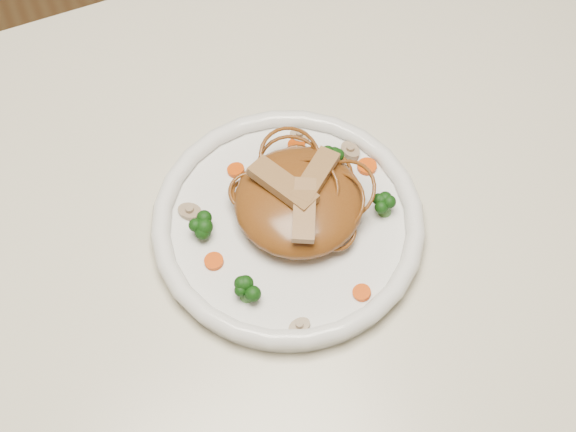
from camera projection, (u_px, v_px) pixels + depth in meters
name	position (u px, v px, depth m)	size (l,w,h in m)	color
table	(252.00, 300.00, 0.96)	(1.20, 0.80, 0.75)	beige
plate	(288.00, 227.00, 0.88)	(0.27, 0.27, 0.02)	white
noodle_mound	(299.00, 201.00, 0.86)	(0.13, 0.13, 0.04)	brown
chicken_a	(315.00, 176.00, 0.85)	(0.07, 0.02, 0.01)	#AD8052
chicken_b	(283.00, 185.00, 0.84)	(0.07, 0.02, 0.01)	#AD8052
chicken_c	(304.00, 210.00, 0.83)	(0.07, 0.02, 0.01)	#AD8052
broccoli_0	(334.00, 155.00, 0.90)	(0.03, 0.03, 0.03)	#13430E
broccoli_1	(201.00, 226.00, 0.86)	(0.02, 0.02, 0.03)	#13430E
broccoli_2	(246.00, 291.00, 0.82)	(0.02, 0.02, 0.03)	#13430E
broccoli_3	(386.00, 204.00, 0.87)	(0.03, 0.03, 0.03)	#13430E
carrot_0	(296.00, 145.00, 0.92)	(0.02, 0.02, 0.01)	#E45508
carrot_1	(214.00, 261.00, 0.85)	(0.02, 0.02, 0.01)	#E45508
carrot_2	(367.00, 166.00, 0.91)	(0.02, 0.02, 0.01)	#E45508
carrot_3	(236.00, 170.00, 0.91)	(0.02, 0.02, 0.01)	#E45508
carrot_4	(362.00, 293.00, 0.83)	(0.02, 0.02, 0.01)	#E45508
mushroom_0	(299.00, 327.00, 0.82)	(0.02, 0.02, 0.01)	tan
mushroom_1	(350.00, 151.00, 0.92)	(0.03, 0.03, 0.01)	tan
mushroom_2	(190.00, 212.00, 0.88)	(0.03, 0.03, 0.01)	tan
mushroom_3	(300.00, 136.00, 0.93)	(0.02, 0.02, 0.01)	tan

